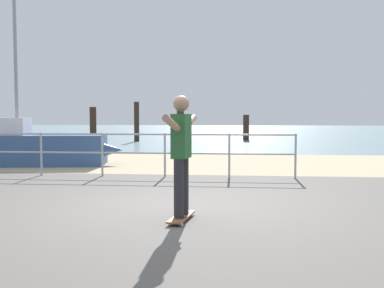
{
  "coord_description": "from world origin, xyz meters",
  "views": [
    {
      "loc": [
        1.0,
        -6.91,
        1.46
      ],
      "look_at": [
        0.13,
        2.0,
        0.9
      ],
      "focal_mm": 42.48,
      "sensor_mm": 36.0,
      "label": 1
    }
  ],
  "objects": [
    {
      "name": "beach_strip",
      "position": [
        0.0,
        7.0,
        0.0
      ],
      "size": [
        24.0,
        6.0,
        0.04
      ],
      "primitive_type": "cube",
      "color": "tan",
      "rests_on": "ground"
    },
    {
      "name": "groyne_post_0",
      "position": [
        -7.58,
        19.66,
        0.99
      ],
      "size": [
        0.4,
        0.4,
        1.97
      ],
      "primitive_type": "cylinder",
      "color": "#332319",
      "rests_on": "ground"
    },
    {
      "name": "skateboard",
      "position": [
        0.25,
        -0.78,
        0.07
      ],
      "size": [
        0.32,
        0.82,
        0.08
      ],
      "color": "brown",
      "rests_on": "ground"
    },
    {
      "name": "ground_plane",
      "position": [
        0.0,
        -1.0,
        0.0
      ],
      "size": [
        24.0,
        10.0,
        0.04
      ],
      "primitive_type": "cube",
      "color": "#605B56",
      "rests_on": "ground"
    },
    {
      "name": "groyne_post_2",
      "position": [
        -1.49,
        13.16,
        1.01
      ],
      "size": [
        0.32,
        0.32,
        2.01
      ],
      "primitive_type": "cylinder",
      "color": "#332319",
      "rests_on": "ground"
    },
    {
      "name": "sailboat",
      "position": [
        -4.88,
        5.76,
        0.52
      ],
      "size": [
        5.06,
        2.07,
        5.2
      ],
      "color": "#335184",
      "rests_on": "ground"
    },
    {
      "name": "groyne_post_3",
      "position": [
        1.56,
        19.73,
        0.75
      ],
      "size": [
        0.35,
        0.35,
        1.5
      ],
      "primitive_type": "cylinder",
      "color": "#332319",
      "rests_on": "ground"
    },
    {
      "name": "sea_surface",
      "position": [
        0.0,
        35.0,
        0.0
      ],
      "size": [
        72.0,
        50.0,
        0.04
      ],
      "primitive_type": "cube",
      "color": "#75939E",
      "rests_on": "ground"
    },
    {
      "name": "skateboarder",
      "position": [
        0.25,
        -0.78,
        1.02
      ],
      "size": [
        0.3,
        1.44,
        1.65
      ],
      "color": "#26262B",
      "rests_on": "skateboard"
    },
    {
      "name": "groyne_post_1",
      "position": [
        -4.53,
        17.94,
        1.11
      ],
      "size": [
        0.29,
        0.29,
        2.22
      ],
      "primitive_type": "cylinder",
      "color": "#332319",
      "rests_on": "ground"
    },
    {
      "name": "railing_fence",
      "position": [
        -2.94,
        3.6,
        0.69
      ],
      "size": [
        10.62,
        0.05,
        1.05
      ],
      "color": "#9EA0A5",
      "rests_on": "ground"
    }
  ]
}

